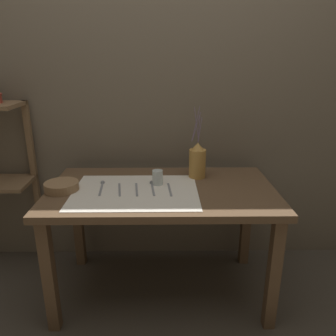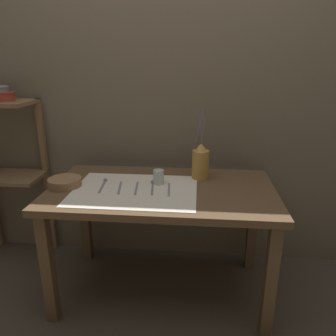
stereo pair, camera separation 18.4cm
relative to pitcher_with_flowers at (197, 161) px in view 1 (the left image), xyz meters
The scene contains 12 objects.
ground_plane 0.86m from the pitcher_with_flowers, 141.40° to the right, with size 12.00×12.00×0.00m, color #473F35.
stone_wall_back 0.54m from the pitcher_with_flowers, 126.33° to the left, with size 7.00×0.06×2.40m.
wooden_table 0.34m from the pitcher_with_flowers, 141.40° to the right, with size 1.29×0.73×0.71m.
linen_cloth 0.45m from the pitcher_with_flowers, 147.58° to the right, with size 0.69×0.52×0.00m.
pitcher_with_flowers is the anchor object (origin of this frame).
wooden_bowl 0.81m from the pitcher_with_flowers, 165.11° to the right, with size 0.19×0.19×0.05m.
glass_tumbler_near 0.28m from the pitcher_with_flowers, 152.76° to the right, with size 0.06×0.06×0.09m.
spoon_outer 0.59m from the pitcher_with_flowers, 165.67° to the right, with size 0.03×0.20×0.02m.
fork_inner 0.51m from the pitcher_with_flowers, 155.13° to the right, with size 0.04×0.19×0.00m.
fork_outer 0.43m from the pitcher_with_flowers, 149.91° to the right, with size 0.03×0.19×0.00m.
spoon_inner 0.33m from the pitcher_with_flowers, 151.64° to the right, with size 0.04×0.20×0.02m.
knife_center 0.29m from the pitcher_with_flowers, 129.34° to the right, with size 0.03×0.19×0.00m.
Camera 1 is at (0.02, -1.74, 1.41)m, focal length 35.00 mm.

